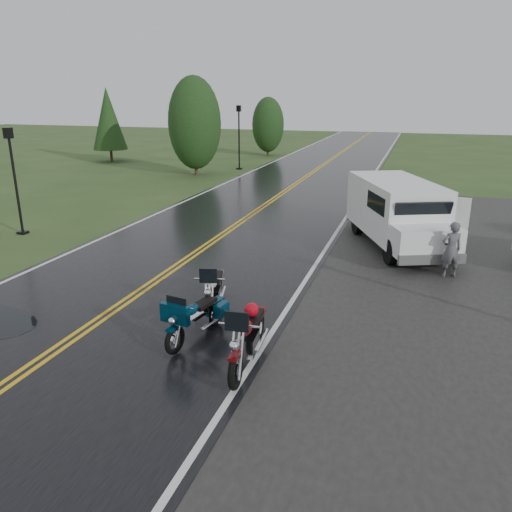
# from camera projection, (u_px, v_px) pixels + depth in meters

# --- Properties ---
(ground) EXTENTS (120.00, 120.00, 0.00)m
(ground) POSITION_uv_depth(u_px,v_px,m) (115.00, 311.00, 11.55)
(ground) COLOR #2D471E
(ground) RESTS_ON ground
(road) EXTENTS (8.00, 100.00, 0.04)m
(road) POSITION_uv_depth(u_px,v_px,m) (251.00, 215.00, 20.59)
(road) COLOR black
(road) RESTS_ON ground
(motorcycle_red) EXTENTS (1.01, 2.32, 1.33)m
(motorcycle_red) POSITION_uv_depth(u_px,v_px,m) (235.00, 356.00, 8.23)
(motorcycle_red) COLOR #52090C
(motorcycle_red) RESTS_ON ground
(motorcycle_teal) EXTENTS (1.03, 2.03, 1.14)m
(motorcycle_teal) POSITION_uv_depth(u_px,v_px,m) (174.00, 329.00, 9.38)
(motorcycle_teal) COLOR #05293D
(motorcycle_teal) RESTS_ON ground
(motorcycle_silver) EXTENTS (1.26, 2.20, 1.23)m
(motorcycle_silver) POSITION_uv_depth(u_px,v_px,m) (208.00, 301.00, 10.55)
(motorcycle_silver) COLOR #B6B8BE
(motorcycle_silver) RESTS_ON ground
(van_white) EXTENTS (4.10, 5.90, 2.17)m
(van_white) POSITION_uv_depth(u_px,v_px,m) (393.00, 229.00, 14.32)
(van_white) COLOR white
(van_white) RESTS_ON ground
(person_at_van) EXTENTS (0.66, 0.57, 1.54)m
(person_at_van) POSITION_uv_depth(u_px,v_px,m) (451.00, 251.00, 13.42)
(person_at_van) COLOR #505055
(person_at_van) RESTS_ON ground
(lamp_post_near_left) EXTENTS (0.32, 0.32, 3.75)m
(lamp_post_near_left) POSITION_uv_depth(u_px,v_px,m) (15.00, 182.00, 17.36)
(lamp_post_near_left) COLOR black
(lamp_post_near_left) RESTS_ON ground
(lamp_post_far_left) EXTENTS (0.36, 0.36, 4.15)m
(lamp_post_far_left) POSITION_uv_depth(u_px,v_px,m) (239.00, 137.00, 32.67)
(lamp_post_far_left) COLOR black
(lamp_post_far_left) RESTS_ON ground
(tree_left_mid) EXTENTS (3.21, 3.21, 5.02)m
(tree_left_mid) POSITION_uv_depth(u_px,v_px,m) (195.00, 133.00, 30.28)
(tree_left_mid) COLOR #1E3D19
(tree_left_mid) RESTS_ON ground
(tree_left_far) EXTENTS (2.56, 2.56, 3.93)m
(tree_left_far) POSITION_uv_depth(u_px,v_px,m) (268.00, 131.00, 40.19)
(tree_left_far) COLOR #1E3D19
(tree_left_far) RESTS_ON ground
(pine_left_far) EXTENTS (2.47, 2.47, 5.15)m
(pine_left_far) POSITION_uv_depth(u_px,v_px,m) (109.00, 126.00, 36.27)
(pine_left_far) COLOR #1E3D19
(pine_left_far) RESTS_ON ground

